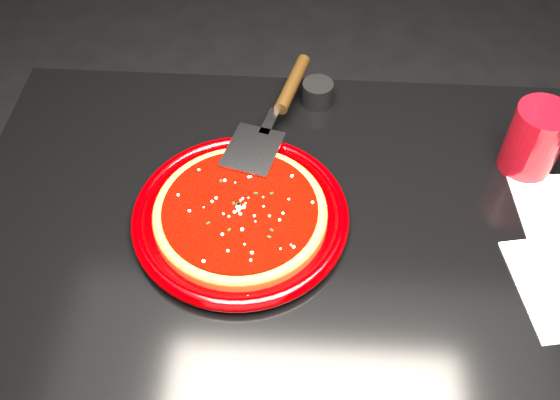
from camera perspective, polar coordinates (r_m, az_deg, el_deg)
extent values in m
cube|color=black|center=(1.28, 4.22, -14.28)|extent=(1.20, 0.80, 0.75)
cylinder|color=#700000|center=(0.97, -3.63, -1.48)|extent=(0.39, 0.39, 0.03)
cylinder|color=brown|center=(0.97, -3.64, -1.34)|extent=(0.31, 0.31, 0.01)
torus|color=brown|center=(0.97, -3.66, -1.09)|extent=(0.31, 0.31, 0.02)
cylinder|color=#600600|center=(0.96, -3.68, -0.91)|extent=(0.28, 0.28, 0.01)
cylinder|color=maroon|center=(1.09, 22.24, 5.13)|extent=(0.10, 0.10, 0.12)
cylinder|color=black|center=(1.16, 3.46, 9.75)|extent=(0.07, 0.07, 0.04)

